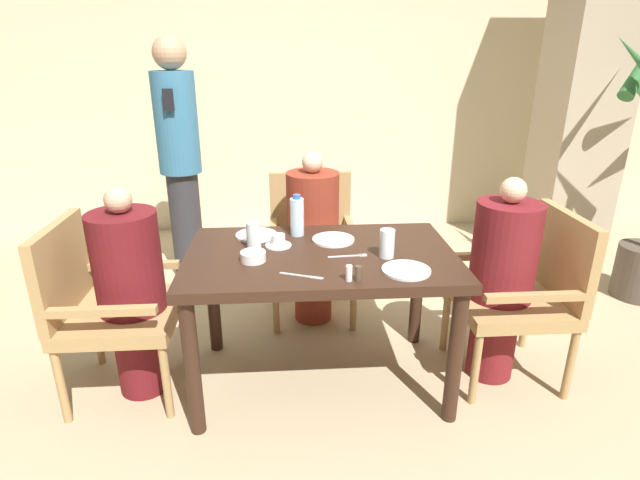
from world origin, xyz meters
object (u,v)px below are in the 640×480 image
object	(u,v)px
chair_left_side	(103,302)
chair_right_side	(526,288)
diner_in_left_chair	(132,292)
diner_in_right_chair	(501,279)
plate_main_left	(406,270)
plate_dessert_center	(333,240)
bowl_small	(253,256)
chair_far_side	(312,238)
diner_in_far_chair	(313,237)
standing_host	(180,156)
glass_tall_near	(254,236)
water_bottle	(297,216)
glass_tall_mid	(387,243)
teacup_with_saucer	(278,242)
plate_main_right	(256,235)

from	to	relation	value
chair_left_side	chair_right_side	size ratio (longest dim) A/B	1.00
diner_in_left_chair	diner_in_right_chair	xyz separation A→B (m)	(1.84, -0.00, 0.01)
diner_in_right_chair	plate_main_left	xyz separation A→B (m)	(-0.56, -0.25, 0.18)
chair_left_side	plate_dessert_center	xyz separation A→B (m)	(1.14, 0.16, 0.24)
bowl_small	chair_far_side	bearing A→B (deg)	70.37
plate_main_left	plate_dessert_center	world-z (taller)	same
diner_in_far_chair	standing_host	distance (m)	1.23
diner_in_left_chair	chair_right_side	bearing A→B (deg)	-0.00
chair_far_side	bowl_small	xyz separation A→B (m)	(-0.32, -0.89, 0.25)
bowl_small	glass_tall_near	distance (m)	0.16
diner_in_left_chair	diner_in_far_chair	world-z (taller)	diner_in_far_chair
diner_in_far_chair	water_bottle	size ratio (longest dim) A/B	4.96
chair_far_side	plate_main_left	distance (m)	1.15
diner_in_left_chair	glass_tall_mid	xyz separation A→B (m)	(1.23, -0.07, 0.25)
chair_left_side	diner_in_left_chair	xyz separation A→B (m)	(0.14, 0.00, 0.05)
glass_tall_near	diner_in_far_chair	bearing A→B (deg)	61.54
diner_in_left_chair	teacup_with_saucer	world-z (taller)	diner_in_left_chair
plate_main_left	teacup_with_saucer	xyz separation A→B (m)	(-0.57, 0.35, 0.02)
chair_left_side	glass_tall_mid	size ratio (longest dim) A/B	6.64
plate_main_right	diner_in_left_chair	bearing A→B (deg)	-156.98
chair_right_side	teacup_with_saucer	world-z (taller)	chair_right_side
chair_far_side	standing_host	size ratio (longest dim) A/B	0.52
chair_far_side	chair_right_side	world-z (taller)	same
teacup_with_saucer	bowl_small	world-z (taller)	teacup_with_saucer
water_bottle	glass_tall_mid	xyz separation A→B (m)	(0.41, -0.33, -0.04)
diner_in_left_chair	glass_tall_mid	size ratio (longest dim) A/B	7.93
teacup_with_saucer	plate_main_left	bearing A→B (deg)	-31.47
diner_in_far_chair	diner_in_right_chair	bearing A→B (deg)	-36.21
standing_host	plate_main_right	world-z (taller)	standing_host
chair_far_side	plate_main_left	bearing A→B (deg)	-71.14
chair_right_side	water_bottle	xyz separation A→B (m)	(-1.17, 0.26, 0.33)
chair_far_side	plate_main_right	world-z (taller)	chair_far_side
standing_host	water_bottle	xyz separation A→B (m)	(0.81, -1.14, -0.11)
plate_dessert_center	glass_tall_near	bearing A→B (deg)	-168.52
diner_in_right_chair	plate_main_right	distance (m)	1.28
glass_tall_near	diner_in_right_chair	bearing A→B (deg)	-3.53
plate_dessert_center	chair_right_side	bearing A→B (deg)	-9.12
chair_far_side	glass_tall_near	xyz separation A→B (m)	(-0.32, -0.74, 0.30)
plate_dessert_center	glass_tall_near	distance (m)	0.41
diner_in_left_chair	chair_right_side	world-z (taller)	diner_in_left_chair
plate_main_right	teacup_with_saucer	size ratio (longest dim) A/B	1.67
chair_right_side	plate_main_left	world-z (taller)	chair_right_side
chair_far_side	teacup_with_saucer	xyz separation A→B (m)	(-0.20, -0.71, 0.25)
chair_right_side	teacup_with_saucer	distance (m)	1.29
water_bottle	chair_left_side	bearing A→B (deg)	-164.93
chair_right_side	glass_tall_mid	world-z (taller)	chair_right_side
chair_far_side	plate_main_right	size ratio (longest dim) A/B	4.16
chair_far_side	bowl_small	world-z (taller)	chair_far_side
plate_main_right	plate_dessert_center	distance (m)	0.41
chair_left_side	chair_far_side	world-z (taller)	same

